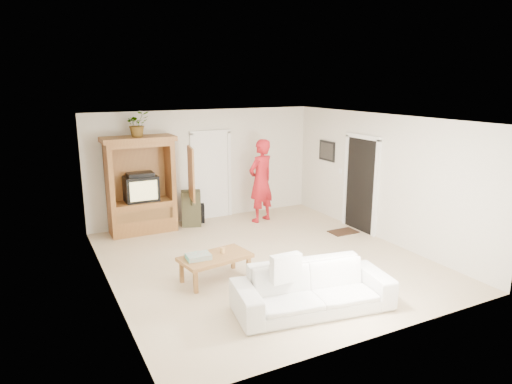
# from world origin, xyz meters

# --- Properties ---
(floor) EXTENTS (6.00, 6.00, 0.00)m
(floor) POSITION_xyz_m (0.00, 0.00, 0.00)
(floor) COLOR tan
(floor) RESTS_ON ground
(ceiling) EXTENTS (6.00, 6.00, 0.00)m
(ceiling) POSITION_xyz_m (0.00, 0.00, 2.60)
(ceiling) COLOR white
(ceiling) RESTS_ON floor
(wall_back) EXTENTS (5.50, 0.00, 5.50)m
(wall_back) POSITION_xyz_m (0.00, 3.00, 1.30)
(wall_back) COLOR silver
(wall_back) RESTS_ON floor
(wall_front) EXTENTS (5.50, 0.00, 5.50)m
(wall_front) POSITION_xyz_m (0.00, -3.00, 1.30)
(wall_front) COLOR silver
(wall_front) RESTS_ON floor
(wall_left) EXTENTS (0.00, 6.00, 6.00)m
(wall_left) POSITION_xyz_m (-2.75, 0.00, 1.30)
(wall_left) COLOR silver
(wall_left) RESTS_ON floor
(wall_right) EXTENTS (0.00, 6.00, 6.00)m
(wall_right) POSITION_xyz_m (2.75, 0.00, 1.30)
(wall_right) COLOR silver
(wall_right) RESTS_ON floor
(armoire) EXTENTS (1.82, 1.14, 2.10)m
(armoire) POSITION_xyz_m (-1.58, 2.66, 0.91)
(armoire) COLOR olive
(armoire) RESTS_ON floor
(door_back) EXTENTS (0.85, 0.05, 2.04)m
(door_back) POSITION_xyz_m (0.15, 2.97, 1.02)
(door_back) COLOR white
(door_back) RESTS_ON floor
(doorway_right) EXTENTS (0.05, 0.90, 2.04)m
(doorway_right) POSITION_xyz_m (2.73, 0.60, 1.02)
(doorway_right) COLOR black
(doorway_right) RESTS_ON floor
(framed_picture) EXTENTS (0.03, 0.60, 0.48)m
(framed_picture) POSITION_xyz_m (2.73, 1.90, 1.60)
(framed_picture) COLOR black
(framed_picture) RESTS_ON wall_right
(doormat) EXTENTS (0.60, 0.40, 0.02)m
(doormat) POSITION_xyz_m (2.30, 0.60, 0.01)
(doormat) COLOR #382316
(doormat) RESTS_ON floor
(plant) EXTENTS (0.53, 0.48, 0.53)m
(plant) POSITION_xyz_m (-1.60, 2.63, 2.36)
(plant) COLOR #4C7238
(plant) RESTS_ON armoire
(man) EXTENTS (0.82, 0.67, 1.95)m
(man) POSITION_xyz_m (1.08, 2.18, 0.97)
(man) COLOR #A9161D
(man) RESTS_ON floor
(sofa) EXTENTS (2.39, 1.24, 0.66)m
(sofa) POSITION_xyz_m (-0.27, -2.00, 0.33)
(sofa) COLOR silver
(sofa) RESTS_ON floor
(coffee_table) EXTENTS (1.24, 0.80, 0.43)m
(coffee_table) POSITION_xyz_m (-1.14, -0.42, 0.37)
(coffee_table) COLOR brown
(coffee_table) RESTS_ON floor
(towel) EXTENTS (0.39, 0.30, 0.08)m
(towel) POSITION_xyz_m (-1.43, -0.42, 0.47)
(towel) COLOR #C64542
(towel) RESTS_ON coffee_table
(candle) EXTENTS (0.08, 0.08, 0.10)m
(candle) POSITION_xyz_m (-0.98, -0.37, 0.48)
(candle) COLOR tan
(candle) RESTS_ON coffee_table
(backpack_black) EXTENTS (0.39, 0.30, 0.43)m
(backpack_black) POSITION_xyz_m (-0.33, 2.72, 0.22)
(backpack_black) COLOR black
(backpack_black) RESTS_ON floor
(backpack_olive) EXTENTS (0.51, 0.44, 0.82)m
(backpack_olive) POSITION_xyz_m (-0.51, 2.58, 0.41)
(backpack_olive) COLOR #47442B
(backpack_olive) RESTS_ON floor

